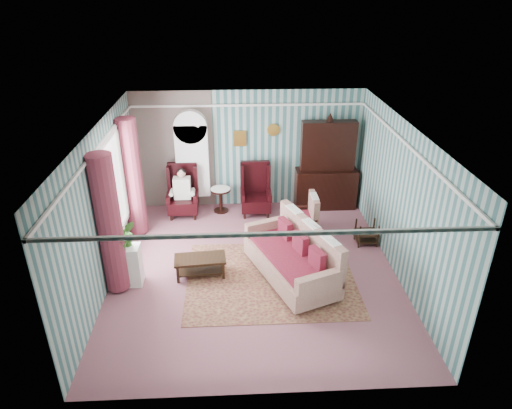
{
  "coord_description": "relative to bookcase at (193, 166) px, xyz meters",
  "views": [
    {
      "loc": [
        -0.35,
        -7.5,
        5.2
      ],
      "look_at": [
        0.06,
        0.6,
        1.16
      ],
      "focal_mm": 32.0,
      "sensor_mm": 36.0,
      "label": 1
    }
  ],
  "objects": [
    {
      "name": "plant_stand",
      "position": [
        -1.05,
        -3.14,
        -0.72
      ],
      "size": [
        0.55,
        0.35,
        0.8
      ],
      "primitive_type": "cube",
      "color": "silver",
      "rests_on": "floor"
    },
    {
      "name": "potted_plant_a",
      "position": [
        -1.06,
        -3.28,
        -0.11
      ],
      "size": [
        0.46,
        0.43,
        0.42
      ],
      "primitive_type": "imported",
      "rotation": [
        0.0,
        0.0,
        -0.35
      ],
      "color": "#254C17",
      "rests_on": "plant_stand"
    },
    {
      "name": "wingback_left",
      "position": [
        -0.25,
        -0.39,
        -0.5
      ],
      "size": [
        0.76,
        0.8,
        1.25
      ],
      "primitive_type": "cube",
      "color": "black",
      "rests_on": "floor"
    },
    {
      "name": "room_shell",
      "position": [
        0.73,
        -2.66,
        0.89
      ],
      "size": [
        5.53,
        6.02,
        2.91
      ],
      "color": "#386766",
      "rests_on": "ground"
    },
    {
      "name": "sofa",
      "position": [
        2.02,
        -3.13,
        -0.64
      ],
      "size": [
        1.8,
        2.46,
        0.96
      ],
      "primitive_type": "cube",
      "rotation": [
        0.0,
        0.0,
        1.95
      ],
      "color": "beige",
      "rests_on": "floor"
    },
    {
      "name": "nest_table",
      "position": [
        3.82,
        -1.94,
        -0.85
      ],
      "size": [
        0.45,
        0.38,
        0.54
      ],
      "primitive_type": "cube",
      "color": "black",
      "rests_on": "floor"
    },
    {
      "name": "floral_armchair",
      "position": [
        2.41,
        -1.54,
        -0.63
      ],
      "size": [
        0.8,
        0.81,
        0.98
      ],
      "primitive_type": "cube",
      "rotation": [
        0.0,
        0.0,
        1.58
      ],
      "color": "#B8A88F",
      "rests_on": "floor"
    },
    {
      "name": "seated_woman",
      "position": [
        -0.25,
        -0.39,
        -0.53
      ],
      "size": [
        0.44,
        0.4,
        1.18
      ],
      "primitive_type": null,
      "color": "silver",
      "rests_on": "floor"
    },
    {
      "name": "rug",
      "position": [
        1.65,
        -3.14,
        -1.11
      ],
      "size": [
        3.2,
        2.6,
        0.01
      ],
      "primitive_type": "cube",
      "color": "#481F18",
      "rests_on": "floor"
    },
    {
      "name": "potted_plant_b",
      "position": [
        -0.96,
        -3.08,
        -0.07
      ],
      "size": [
        0.33,
        0.3,
        0.5
      ],
      "primitive_type": "imported",
      "rotation": [
        0.0,
        0.0,
        0.3
      ],
      "color": "#184F1A",
      "rests_on": "plant_stand"
    },
    {
      "name": "potted_plant_c",
      "position": [
        -1.08,
        -3.13,
        -0.12
      ],
      "size": [
        0.24,
        0.24,
        0.39
      ],
      "primitive_type": "imported",
      "rotation": [
        0.0,
        0.0,
        -0.11
      ],
      "color": "#19521B",
      "rests_on": "plant_stand"
    },
    {
      "name": "dresser_hutch",
      "position": [
        3.25,
        -0.12,
        0.06
      ],
      "size": [
        1.5,
        0.56,
        2.36
      ],
      "primitive_type": "cube",
      "color": "black",
      "rests_on": "floor"
    },
    {
      "name": "round_side_table",
      "position": [
        0.65,
        -0.24,
        -0.82
      ],
      "size": [
        0.5,
        0.5,
        0.6
      ],
      "primitive_type": "cylinder",
      "color": "black",
      "rests_on": "floor"
    },
    {
      "name": "floor",
      "position": [
        1.35,
        -2.84,
        -1.12
      ],
      "size": [
        6.0,
        6.0,
        0.0
      ],
      "primitive_type": "plane",
      "color": "#874F55",
      "rests_on": "ground"
    },
    {
      "name": "bookcase",
      "position": [
        0.0,
        0.0,
        0.0
      ],
      "size": [
        0.8,
        0.28,
        2.24
      ],
      "primitive_type": "cube",
      "color": "silver",
      "rests_on": "floor"
    },
    {
      "name": "wingback_right",
      "position": [
        1.5,
        -0.39,
        -0.5
      ],
      "size": [
        0.76,
        0.8,
        1.25
      ],
      "primitive_type": "cube",
      "color": "black",
      "rests_on": "floor"
    },
    {
      "name": "coffee_table",
      "position": [
        0.3,
        -2.95,
        -0.92
      ],
      "size": [
        1.01,
        0.55,
        0.4
      ],
      "primitive_type": "cube",
      "rotation": [
        0.0,
        0.0,
        0.09
      ],
      "color": "black",
      "rests_on": "floor"
    }
  ]
}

